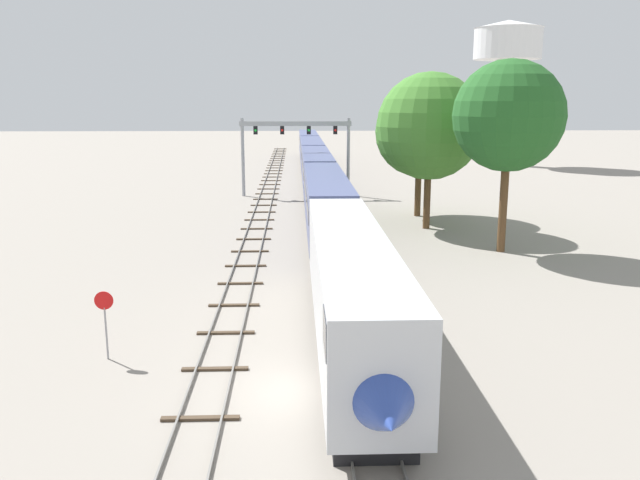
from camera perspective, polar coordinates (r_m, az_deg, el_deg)
name	(u,v)px	position (r m, az deg, el deg)	size (l,w,h in m)	color
ground_plane	(305,391)	(23.99, -1.33, -13.25)	(400.00, 400.00, 0.00)	gray
track_main	(314,182)	(82.32, -0.58, 5.15)	(2.60, 200.00, 0.16)	slate
track_near	(263,208)	(62.58, -5.11, 2.81)	(2.60, 160.00, 0.16)	slate
passenger_train	(316,172)	(70.72, -0.32, 6.04)	(3.04, 109.77, 4.80)	silver
signal_gantry	(296,139)	(70.55, -2.18, 8.91)	(12.10, 0.49, 8.44)	#999BA0
water_tower	(507,51)	(109.15, 16.28, 15.81)	(10.66, 10.66, 22.49)	beige
stop_sign	(105,315)	(27.43, -18.52, -6.35)	(0.76, 0.08, 2.88)	gray
trackside_tree_left	(509,116)	(45.47, 16.38, 10.48)	(7.47, 7.47, 13.04)	brown
trackside_tree_mid	(420,132)	(58.47, 8.84, 9.45)	(7.96, 7.96, 11.57)	brown
trackside_tree_right	(430,126)	(52.69, 9.69, 9.89)	(8.52, 8.52, 12.55)	brown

